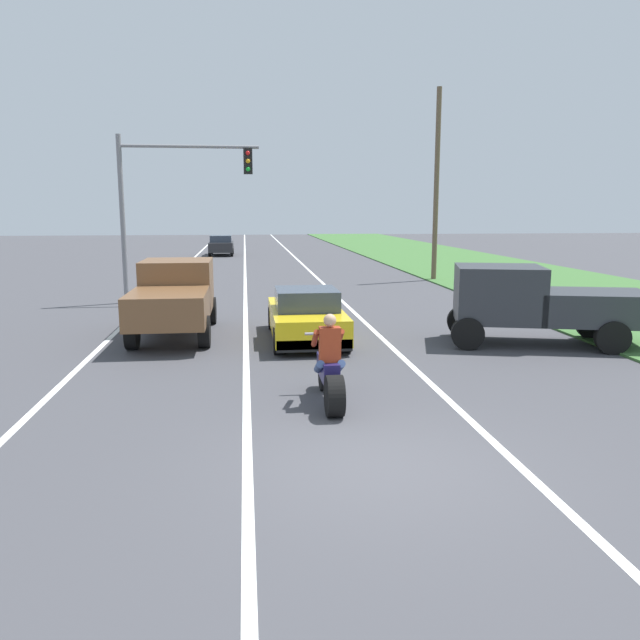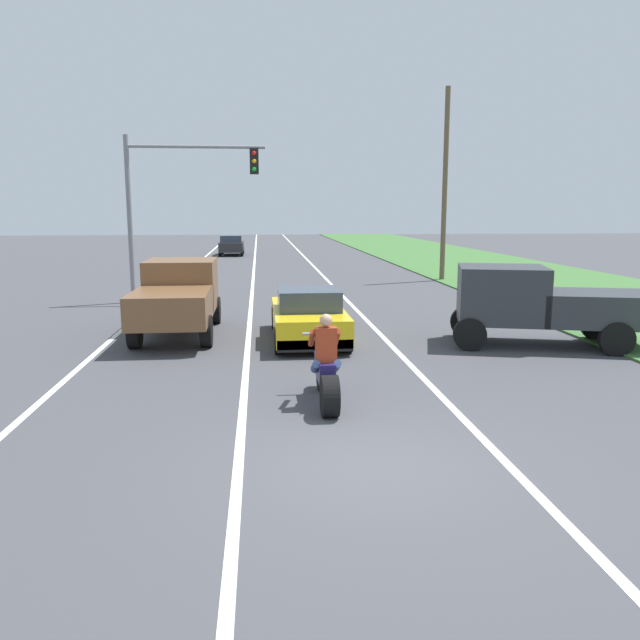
% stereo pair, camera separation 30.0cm
% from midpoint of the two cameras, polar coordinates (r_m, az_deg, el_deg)
% --- Properties ---
extents(ground_plane, '(160.00, 160.00, 0.00)m').
position_cam_midpoint_polar(ground_plane, '(8.62, 4.73, -13.06)').
color(ground_plane, '#424247').
extents(lane_stripe_left_solid, '(0.14, 120.00, 0.01)m').
position_cam_midpoint_polar(lane_stripe_left_solid, '(28.22, -14.47, 2.82)').
color(lane_stripe_left_solid, white).
rests_on(lane_stripe_left_solid, ground).
extents(lane_stripe_right_solid, '(0.14, 120.00, 0.01)m').
position_cam_midpoint_polar(lane_stripe_right_solid, '(28.17, 0.22, 3.13)').
color(lane_stripe_right_solid, white).
rests_on(lane_stripe_right_solid, ground).
extents(lane_stripe_centre_dashed, '(0.14, 120.00, 0.01)m').
position_cam_midpoint_polar(lane_stripe_centre_dashed, '(27.97, -7.13, 3.00)').
color(lane_stripe_centre_dashed, white).
rests_on(lane_stripe_centre_dashed, ground).
extents(grass_verge_right, '(10.00, 120.00, 0.06)m').
position_cam_midpoint_polar(grass_verge_right, '(31.07, 19.11, 3.26)').
color(grass_verge_right, '#3D6B33').
rests_on(grass_verge_right, ground).
extents(motorcycle_with_rider, '(0.70, 2.21, 1.62)m').
position_cam_midpoint_polar(motorcycle_with_rider, '(10.89, 0.10, -4.78)').
color(motorcycle_with_rider, black).
rests_on(motorcycle_with_rider, ground).
extents(sports_car_yellow, '(1.84, 4.30, 1.37)m').
position_cam_midpoint_polar(sports_car_yellow, '(16.33, -1.81, 0.33)').
color(sports_car_yellow, yellow).
rests_on(sports_car_yellow, ground).
extents(pickup_truck_left_lane_brown, '(2.02, 4.80, 1.98)m').
position_cam_midpoint_polar(pickup_truck_left_lane_brown, '(17.33, -13.60, 2.21)').
color(pickup_truck_left_lane_brown, brown).
rests_on(pickup_truck_left_lane_brown, ground).
extents(pickup_truck_right_shoulder_dark_grey, '(5.14, 3.14, 1.98)m').
position_cam_midpoint_polar(pickup_truck_right_shoulder_dark_grey, '(16.60, 18.59, 1.64)').
color(pickup_truck_right_shoulder_dark_grey, '#2D3035').
rests_on(pickup_truck_right_shoulder_dark_grey, ground).
extents(traffic_light_mast_near, '(5.01, 0.34, 6.00)m').
position_cam_midpoint_polar(traffic_light_mast_near, '(23.64, -14.21, 11.28)').
color(traffic_light_mast_near, gray).
rests_on(traffic_light_mast_near, ground).
extents(utility_pole_roadside, '(0.24, 0.24, 9.00)m').
position_cam_midpoint_polar(utility_pole_roadside, '(30.89, 10.27, 11.92)').
color(utility_pole_roadside, brown).
rests_on(utility_pole_roadside, ground).
extents(distant_car_far_ahead, '(1.80, 4.00, 1.50)m').
position_cam_midpoint_polar(distant_car_far_ahead, '(47.96, -9.16, 6.75)').
color(distant_car_far_ahead, '#262628').
rests_on(distant_car_far_ahead, ground).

